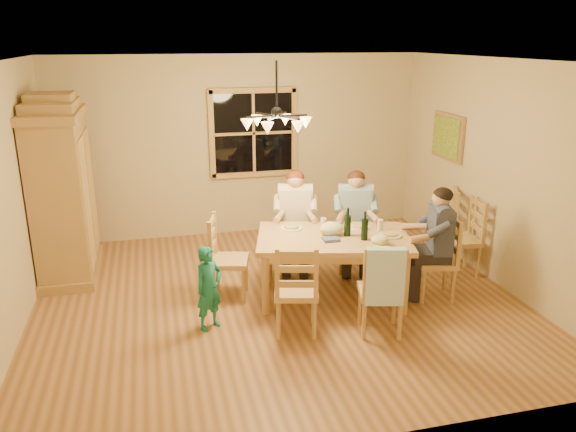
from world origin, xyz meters
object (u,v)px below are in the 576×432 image
object	(u,v)px
armoire	(63,194)
child	(209,288)
chair_near_right	(380,305)
chair_end_left	(230,273)
wine_bottle_b	(365,226)
chair_spare_back	(438,236)
chair_near_left	(296,305)
chair_spare_front	(460,251)
chair_end_right	(435,273)
chair_far_left	(295,248)
adult_slate_man	(439,230)
chair_far_right	(354,248)
adult_woman	(295,209)
chandelier	(277,121)
wine_bottle_a	(348,222)
dining_table	(333,245)
adult_plaid_man	(355,209)

from	to	relation	value
armoire	child	world-z (taller)	armoire
chair_near_right	chair_end_left	world-z (taller)	same
armoire	wine_bottle_b	size ratio (longest dim) A/B	6.97
chair_spare_back	chair_near_left	bearing A→B (deg)	147.02
child	chair_spare_front	distance (m)	3.36
chair_near_right	wine_bottle_b	distance (m)	0.94
wine_bottle_b	chair_spare_front	xyz separation A→B (m)	(1.52, 0.47, -0.62)
chair_end_right	child	distance (m)	2.64
armoire	chair_far_left	size ratio (longest dim) A/B	2.32
child	chair_spare_back	bearing A→B (deg)	-14.13
chair_end_right	chair_spare_back	xyz separation A→B (m)	(0.66, 1.14, 0.00)
chair_far_left	adult_slate_man	size ratio (longest dim) A/B	1.13
chair_near_right	chair_near_left	bearing A→B (deg)	180.00
chair_far_right	adult_slate_man	bearing A→B (deg)	136.64
adult_woman	chair_far_left	bearing A→B (deg)	77.65
chair_far_right	adult_slate_man	size ratio (longest dim) A/B	1.13
chandelier	chair_far_left	size ratio (longest dim) A/B	0.78
chair_near_right	adult_slate_man	distance (m)	1.24
wine_bottle_a	chair_spare_back	distance (m)	1.97
chair_end_right	chair_near_right	bearing A→B (deg)	136.74
chair_end_left	dining_table	bearing A→B (deg)	90.00
chair_end_right	chair_spare_front	distance (m)	0.87
chair_spare_back	adult_slate_man	bearing A→B (deg)	174.95
wine_bottle_a	adult_plaid_man	bearing A→B (deg)	63.32
armoire	adult_woman	size ratio (longest dim) A/B	2.63
chair_far_right	chair_near_right	xyz separation A→B (m)	(-0.31, -1.60, 0.00)
chair_near_left	chair_spare_front	xyz separation A→B (m)	(2.43, 0.95, 0.00)
adult_plaid_man	wine_bottle_a	xyz separation A→B (m)	(-0.37, -0.73, 0.08)
armoire	chair_end_right	size ratio (longest dim) A/B	2.32
chandelier	chair_near_left	xyz separation A→B (m)	(0.02, -0.77, -1.77)
chair_end_left	wine_bottle_b	distance (m)	1.66
armoire	dining_table	bearing A→B (deg)	-26.10
chair_near_right	chair_spare_back	size ratio (longest dim) A/B	1.00
wine_bottle_a	wine_bottle_b	bearing A→B (deg)	-50.82
adult_plaid_man	chair_far_right	bearing A→B (deg)	-165.79
chair_far_left	adult_slate_man	xyz separation A→B (m)	(1.38, -1.19, 0.54)
chandelier	chair_far_right	world-z (taller)	chandelier
child	chair_far_left	bearing A→B (deg)	10.90
armoire	adult_woman	xyz separation A→B (m)	(2.84, -0.60, -0.22)
wine_bottle_a	chair_spare_back	bearing A→B (deg)	27.65
child	chair_spare_back	world-z (taller)	chair_spare_back
adult_plaid_man	child	bearing A→B (deg)	43.01
dining_table	chair_end_left	distance (m)	1.25
chair_end_left	wine_bottle_a	xyz separation A→B (m)	(1.32, -0.32, 0.62)
chandelier	child	xyz separation A→B (m)	(-0.84, -0.48, -1.62)
armoire	chair_end_left	bearing A→B (deg)	-32.39
adult_plaid_man	chair_spare_front	xyz separation A→B (m)	(1.29, -0.44, -0.54)
chair_end_right	adult_woman	bearing A→B (deg)	63.43
armoire	adult_woman	world-z (taller)	armoire
chair_far_left	wine_bottle_b	world-z (taller)	wine_bottle_b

